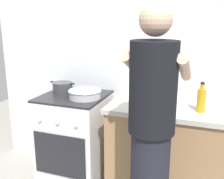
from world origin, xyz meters
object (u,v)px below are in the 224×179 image
Objects in this scene: stove_range at (75,139)px; utensil_crock at (150,88)px; pot at (63,88)px; spice_bottle at (166,103)px; mixing_bowl at (85,93)px; oil_bottle at (201,100)px; person at (151,137)px.

utensil_crock is (0.70, 0.17, 0.54)m from stove_range.
spice_bottle is (1.02, -0.10, -0.02)m from pot.
mixing_bowl is at bearing 178.67° from spice_bottle.
oil_bottle reaches higher than pot.
person is (0.73, -0.53, -0.08)m from mixing_bowl.
mixing_bowl is 0.18× the size of person.
mixing_bowl is at bearing -158.80° from utensil_crock.
oil_bottle is at bearing -28.96° from utensil_crock.
utensil_crock is at bearing 127.87° from spice_bottle.
pot is at bearing 163.19° from mixing_bowl.
oil_bottle is (1.01, -0.03, 0.06)m from mixing_bowl.
utensil_crock reaches higher than stove_range.
stove_range is 0.53× the size of person.
oil_bottle is 0.59m from person.
stove_range is 11.28× the size of spice_bottle.
stove_range is 1.12m from person.
mixing_bowl is (0.28, -0.08, -0.01)m from pot.
spice_bottle is (0.88, -0.06, 0.49)m from stove_range.
utensil_crock reaches higher than mixing_bowl.
stove_range is at bearing -165.98° from utensil_crock.
utensil_crock reaches higher than oil_bottle.
stove_range is 0.51m from mixing_bowl.
pot is 1.19m from person.
spice_bottle is 0.34× the size of oil_bottle.
utensil_crock reaches higher than spice_bottle.
oil_bottle is at bearing 60.52° from person.
oil_bottle is (0.45, -0.25, 0.01)m from utensil_crock.
utensil_crock is 0.78m from person.
stove_range is 2.94× the size of mixing_bowl.
stove_range is 0.52m from pot.
utensil_crock is (0.56, 0.22, 0.05)m from mixing_bowl.
pot is at bearing 174.81° from oil_bottle.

